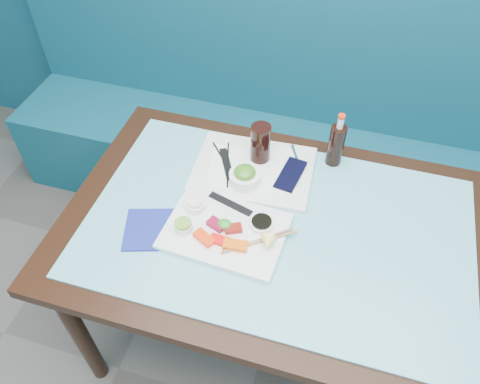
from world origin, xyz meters
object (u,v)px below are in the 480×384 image
(seaweed_bowl, at_px, (245,178))
(sashimi_plate, at_px, (225,231))
(dining_table, at_px, (276,242))
(cola_glass, at_px, (261,143))
(blue_napkin, at_px, (151,229))
(cola_bottle_body, at_px, (336,145))
(booth_bench, at_px, (312,145))
(serving_tray, at_px, (253,170))

(seaweed_bowl, bearing_deg, sashimi_plate, -90.31)
(sashimi_plate, bearing_deg, seaweed_bowl, 92.99)
(dining_table, bearing_deg, cola_glass, 115.91)
(blue_napkin, bearing_deg, sashimi_plate, 13.24)
(dining_table, bearing_deg, sashimi_plate, -152.77)
(dining_table, distance_m, cola_glass, 0.35)
(cola_bottle_body, bearing_deg, booth_bench, 104.02)
(seaweed_bowl, distance_m, blue_napkin, 0.36)
(cola_glass, relative_size, blue_napkin, 0.87)
(sashimi_plate, xyz_separation_m, cola_bottle_body, (0.28, 0.42, 0.07))
(dining_table, relative_size, seaweed_bowl, 13.08)
(booth_bench, xyz_separation_m, cola_bottle_body, (0.12, -0.50, 0.46))
(sashimi_plate, xyz_separation_m, cola_glass, (0.02, 0.35, 0.08))
(sashimi_plate, height_order, blue_napkin, sashimi_plate)
(cola_glass, relative_size, cola_bottle_body, 0.91)
(dining_table, bearing_deg, blue_napkin, -160.91)
(booth_bench, xyz_separation_m, blue_napkin, (-0.38, -0.97, 0.39))
(sashimi_plate, xyz_separation_m, seaweed_bowl, (0.00, 0.22, 0.03))
(seaweed_bowl, height_order, cola_bottle_body, cola_bottle_body)
(dining_table, bearing_deg, cola_bottle_body, 70.04)
(cola_bottle_body, bearing_deg, dining_table, -109.96)
(cola_glass, height_order, blue_napkin, cola_glass)
(sashimi_plate, bearing_deg, cola_glass, 89.81)
(cola_glass, bearing_deg, blue_napkin, -122.13)
(blue_napkin, bearing_deg, seaweed_bowl, 49.47)
(cola_glass, distance_m, cola_bottle_body, 0.27)
(sashimi_plate, relative_size, blue_napkin, 2.24)
(booth_bench, relative_size, dining_table, 2.14)
(cola_bottle_body, bearing_deg, seaweed_bowl, -143.57)
(blue_napkin, bearing_deg, booth_bench, 68.50)
(blue_napkin, bearing_deg, dining_table, 19.09)
(booth_bench, xyz_separation_m, sashimi_plate, (-0.15, -0.92, 0.39))
(serving_tray, relative_size, cola_bottle_body, 2.59)
(booth_bench, relative_size, cola_glass, 20.57)
(blue_napkin, bearing_deg, cola_glass, 57.87)
(booth_bench, xyz_separation_m, dining_table, (0.00, -0.84, 0.29))
(cola_glass, bearing_deg, dining_table, -64.09)
(sashimi_plate, height_order, seaweed_bowl, seaweed_bowl)
(dining_table, xyz_separation_m, blue_napkin, (-0.38, -0.13, 0.09))
(serving_tray, bearing_deg, cola_bottle_body, 22.72)
(booth_bench, bearing_deg, blue_napkin, -111.50)
(sashimi_plate, bearing_deg, serving_tray, 91.11)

